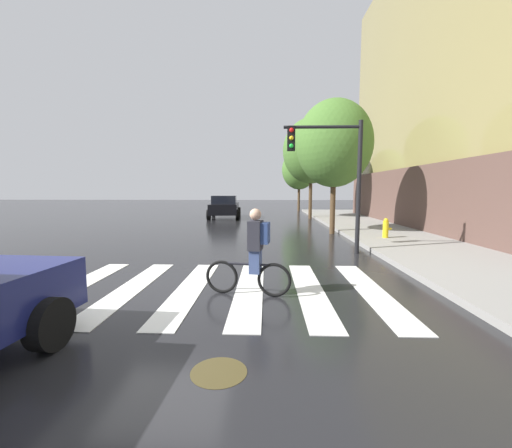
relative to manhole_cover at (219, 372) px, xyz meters
The scene contains 10 objects.
ground_plane 3.40m from the manhole_cover, 117.18° to the left, with size 120.00×120.00×0.00m, color black.
crosswalk_stripes 3.45m from the manhole_cover, 118.88° to the left, with size 9.19×4.18×0.01m.
manhole_cover is the anchor object (origin of this frame).
sedan_mid 20.12m from the manhole_cover, 97.28° to the left, with size 2.44×4.84×1.64m.
cyclist 2.80m from the manhole_cover, 83.86° to the left, with size 1.69×0.42×1.69m.
traffic_light_near 7.95m from the manhole_cover, 69.32° to the left, with size 2.47×0.28×4.20m.
fire_hydrant 10.81m from the manhole_cover, 60.82° to the left, with size 0.33×0.22×0.78m.
street_tree_near 12.87m from the manhole_cover, 72.83° to the left, with size 3.45×3.45×6.13m.
street_tree_mid 20.56m from the manhole_cover, 79.52° to the left, with size 3.97×3.97×7.06m.
street_tree_far 28.79m from the manhole_cover, 82.61° to the left, with size 3.33×3.33×5.93m.
Camera 1 is at (2.09, -6.42, 2.04)m, focal length 22.51 mm.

